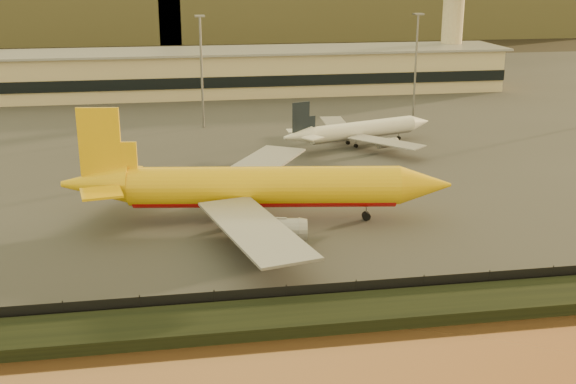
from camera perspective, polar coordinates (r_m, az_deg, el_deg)
name	(u,v)px	position (r m, az deg, el deg)	size (l,w,h in m)	color
ground	(315,258)	(94.30, 2.17, -5.22)	(900.00, 900.00, 0.00)	black
embankment	(347,312)	(79.00, 4.70, -9.46)	(320.00, 7.00, 1.40)	black
tarmac	(240,114)	(184.57, -3.83, 6.20)	(320.00, 220.00, 0.20)	#2D2D2D
perimeter_fence	(339,291)	(82.21, 4.03, -7.85)	(300.00, 0.05, 2.20)	black
terminal_building	(178,73)	(212.79, -8.67, 9.24)	(202.00, 25.00, 12.60)	tan
control_tower	(453,14)	(233.73, 12.92, 13.55)	(11.20, 11.20, 35.50)	tan
apron_light_masts	(314,61)	(164.72, 2.08, 10.34)	(152.20, 12.20, 25.40)	slate
dhl_cargo_jet	(258,188)	(105.36, -2.42, 0.33)	(57.03, 55.30, 17.04)	#E5AD0C
white_narrowbody_jet	(360,131)	(151.64, 5.71, 4.86)	(34.98, 33.23, 10.31)	silver
gse_vehicle_yellow	(358,185)	(121.57, 5.53, 0.53)	(3.57, 1.60, 1.60)	#E5AD0C
gse_vehicle_white	(223,174)	(127.97, -5.19, 1.41)	(3.56, 1.60, 1.60)	silver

